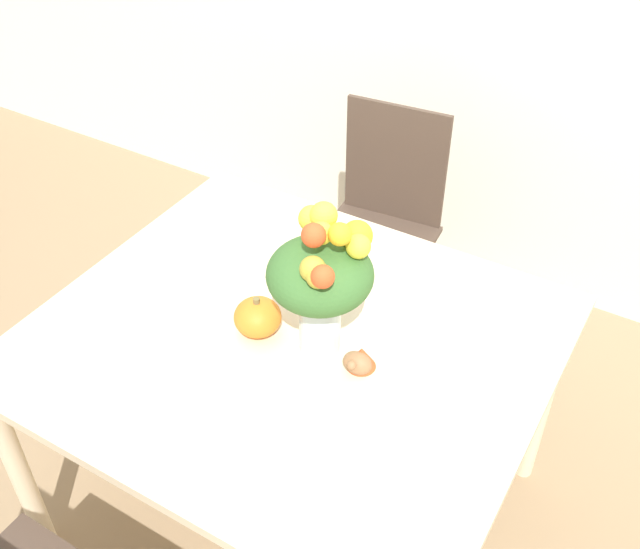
# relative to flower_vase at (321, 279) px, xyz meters

# --- Properties ---
(ground_plane) EXTENTS (12.00, 12.00, 0.00)m
(ground_plane) POSITION_rel_flower_vase_xyz_m (-0.09, -0.01, -1.01)
(ground_plane) COLOR #8E7556
(dining_table) EXTENTS (1.33, 1.16, 0.78)m
(dining_table) POSITION_rel_flower_vase_xyz_m (-0.09, -0.01, -0.32)
(dining_table) COLOR beige
(dining_table) RESTS_ON ground_plane
(flower_vase) EXTENTS (0.26, 0.26, 0.42)m
(flower_vase) POSITION_rel_flower_vase_xyz_m (0.00, 0.00, 0.00)
(flower_vase) COLOR silver
(flower_vase) RESTS_ON dining_table
(pumpkin) EXTENTS (0.13, 0.13, 0.12)m
(pumpkin) POSITION_rel_flower_vase_xyz_m (-0.18, -0.03, -0.18)
(pumpkin) COLOR orange
(pumpkin) RESTS_ON dining_table
(turkey_figurine) EXTENTS (0.08, 0.10, 0.06)m
(turkey_figurine) POSITION_rel_flower_vase_xyz_m (0.12, -0.02, -0.20)
(turkey_figurine) COLOR #936642
(turkey_figurine) RESTS_ON dining_table
(dining_chair_near_window) EXTENTS (0.46, 0.46, 0.95)m
(dining_chair_near_window) POSITION_rel_flower_vase_xyz_m (-0.28, 0.92, -0.52)
(dining_chair_near_window) COLOR #47382D
(dining_chair_near_window) RESTS_ON ground_plane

